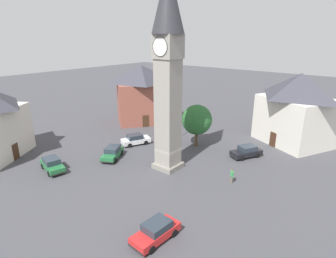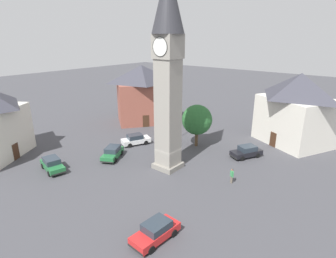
# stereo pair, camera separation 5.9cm
# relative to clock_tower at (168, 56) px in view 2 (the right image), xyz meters

# --- Properties ---
(ground_plane) EXTENTS (200.00, 200.00, 0.00)m
(ground_plane) POSITION_rel_clock_tower_xyz_m (-0.00, -0.00, -13.04)
(ground_plane) COLOR #424247
(clock_tower) EXTENTS (3.43, 3.43, 22.23)m
(clock_tower) POSITION_rel_clock_tower_xyz_m (0.00, 0.00, 0.00)
(clock_tower) COLOR gray
(clock_tower) RESTS_ON ground
(car_blue_kerb) EXTENTS (3.41, 4.44, 1.53)m
(car_blue_kerb) POSITION_rel_clock_tower_xyz_m (6.00, 8.88, -12.27)
(car_blue_kerb) COLOR black
(car_blue_kerb) RESTS_ON ground
(car_silver_kerb) EXTENTS (2.02, 4.23, 1.53)m
(car_silver_kerb) POSITION_rel_clock_tower_xyz_m (7.19, -10.27, -12.27)
(car_silver_kerb) COLOR red
(car_silver_kerb) RESTS_ON ground
(car_red_corner) EXTENTS (4.39, 2.50, 1.53)m
(car_red_corner) POSITION_rel_clock_tower_xyz_m (-10.08, -9.20, -12.27)
(car_red_corner) COLOR #236B38
(car_red_corner) RESTS_ON ground
(car_white_side) EXTENTS (3.48, 4.43, 1.53)m
(car_white_side) POSITION_rel_clock_tower_xyz_m (-7.28, -2.45, -12.27)
(car_white_side) COLOR #236B38
(car_white_side) RESTS_ON ground
(car_black_far) EXTENTS (3.24, 4.46, 1.53)m
(car_black_far) POSITION_rel_clock_tower_xyz_m (-8.40, 2.82, -12.27)
(car_black_far) COLOR white
(car_black_far) RESTS_ON ground
(pedestrian) EXTENTS (0.50, 0.37, 1.69)m
(pedestrian) POSITION_rel_clock_tower_xyz_m (7.66, 1.44, -12.03)
(pedestrian) COLOR #706656
(pedestrian) RESTS_ON ground
(tree) EXTENTS (4.25, 4.25, 6.05)m
(tree) POSITION_rel_clock_tower_xyz_m (-1.27, 7.96, -9.13)
(tree) COLOR brown
(tree) RESTS_ON ground
(building_shop_left) EXTENTS (11.14, 11.50, 10.25)m
(building_shop_left) POSITION_rel_clock_tower_xyz_m (-15.63, 11.74, -7.80)
(building_shop_left) COLOR #995142
(building_shop_left) RESTS_ON ground
(building_terrace_right) EXTENTS (12.19, 11.48, 10.23)m
(building_terrace_right) POSITION_rel_clock_tower_xyz_m (9.05, 18.13, -7.81)
(building_terrace_right) COLOR silver
(building_terrace_right) RESTS_ON ground
(lamp_post) EXTENTS (0.36, 0.36, 5.13)m
(lamp_post) POSITION_rel_clock_tower_xyz_m (-5.27, 8.59, -9.61)
(lamp_post) COLOR black
(lamp_post) RESTS_ON ground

